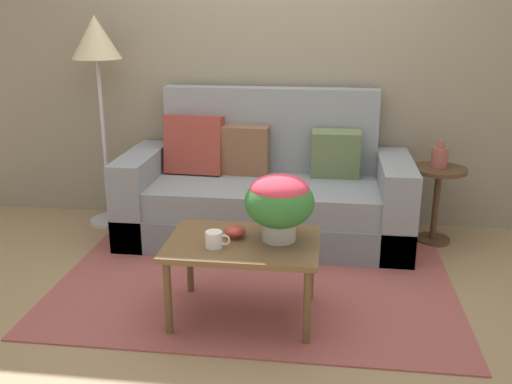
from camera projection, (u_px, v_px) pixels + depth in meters
ground_plane at (256, 280)px, 3.80m from camera, size 14.00×14.00×0.00m
wall_back at (276, 56)px, 4.56m from camera, size 6.40×0.12×2.71m
area_rug at (257, 277)px, 3.83m from camera, size 2.55×1.89×0.01m
couch at (265, 195)px, 4.43m from camera, size 2.17×0.88×1.13m
coffee_table at (243, 250)px, 3.22m from camera, size 0.85×0.60×0.47m
side_table at (437, 191)px, 4.31m from camera, size 0.40×0.40×0.59m
floor_lamp at (97, 52)px, 4.40m from camera, size 0.38×0.38×1.67m
potted_plant at (279, 201)px, 3.16m from camera, size 0.39×0.39×0.37m
coffee_mug at (215, 240)px, 3.11m from camera, size 0.14×0.09×0.09m
snack_bowl at (235, 231)px, 3.25m from camera, size 0.12×0.12×0.06m
table_vase at (440, 156)px, 4.25m from camera, size 0.12×0.12×0.20m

